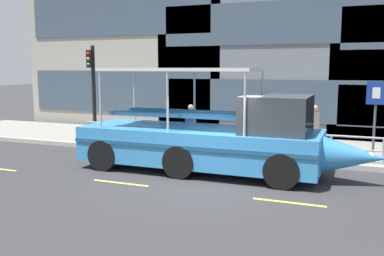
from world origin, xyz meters
The scene contains 11 objects.
ground_plane centered at (0.00, 0.00, 0.00)m, with size 120.00×120.00×0.00m, color #333335.
sidewalk centered at (0.00, 5.60, 0.09)m, with size 32.00×4.80×0.18m, color gray.
curb_edge centered at (0.00, 3.11, 0.09)m, with size 32.00×0.18×0.18m, color #B2ADA3.
lane_centreline centered at (0.00, -1.12, 0.00)m, with size 25.80×0.12×0.01m.
curb_guardrail centered at (-1.04, 3.45, 0.77)m, with size 11.51×0.09×0.89m.
traffic_light_pole centered at (-6.57, 3.62, 2.62)m, with size 0.24×0.46×4.03m.
parking_sign centered at (4.36, 3.78, 2.00)m, with size 0.60×0.12×2.68m.
duck_tour_boat centered at (-0.30, 1.13, 1.07)m, with size 9.55×2.55×3.29m.
pedestrian_near_bow centered at (2.35, 4.56, 1.25)m, with size 0.34×0.44×1.78m.
pedestrian_mid_left centered at (-0.17, 4.44, 1.11)m, with size 0.26×0.42×1.53m.
pedestrian_mid_right centered at (-2.51, 4.55, 1.17)m, with size 0.41×0.32×1.64m.
Camera 1 is at (3.96, -11.40, 3.29)m, focal length 39.82 mm.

